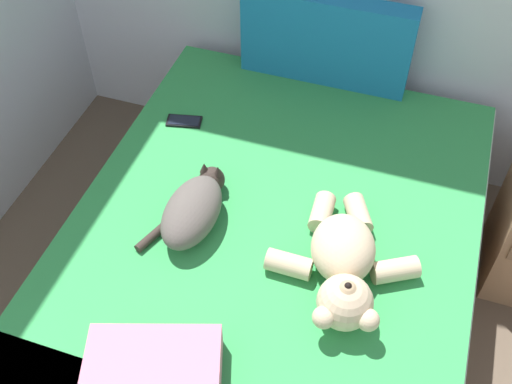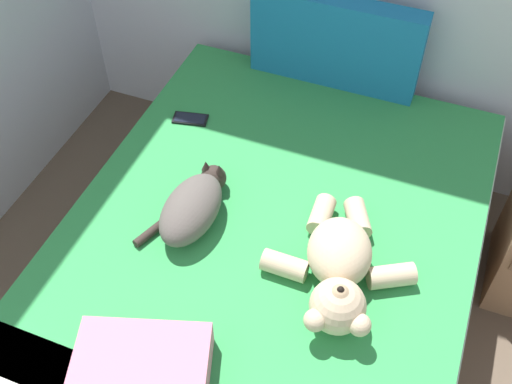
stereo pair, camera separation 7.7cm
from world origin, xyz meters
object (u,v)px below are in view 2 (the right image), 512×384
(patterned_cushion, at_px, (335,42))
(cat, at_px, (193,206))
(teddy_bear, at_px, (339,268))
(cell_phone, at_px, (190,119))
(throw_pillow, at_px, (142,370))
(bed, at_px, (268,273))

(patterned_cushion, relative_size, cat, 1.78)
(teddy_bear, height_order, cell_phone, teddy_bear)
(throw_pillow, bearing_deg, cat, 101.06)
(bed, relative_size, teddy_bear, 3.25)
(cell_phone, bearing_deg, teddy_bear, -34.80)
(cat, bearing_deg, bed, 10.47)
(cat, distance_m, throw_pillow, 0.63)
(bed, relative_size, patterned_cushion, 2.64)
(teddy_bear, xyz_separation_m, throw_pillow, (-0.45, -0.54, -0.03))
(teddy_bear, xyz_separation_m, cell_phone, (-0.82, 0.57, -0.08))
(patterned_cushion, height_order, throw_pillow, patterned_cushion)
(throw_pillow, bearing_deg, bed, 77.07)
(patterned_cushion, height_order, cell_phone, patterned_cushion)
(bed, bearing_deg, teddy_bear, -24.01)
(teddy_bear, distance_m, throw_pillow, 0.70)
(patterned_cushion, distance_m, throw_pillow, 1.60)
(bed, distance_m, cell_phone, 0.74)
(patterned_cushion, xyz_separation_m, cat, (-0.23, -0.97, -0.13))
(teddy_bear, bearing_deg, throw_pillow, -129.32)
(bed, bearing_deg, throw_pillow, -102.93)
(bed, distance_m, teddy_bear, 0.48)
(cell_phone, bearing_deg, bed, -39.80)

